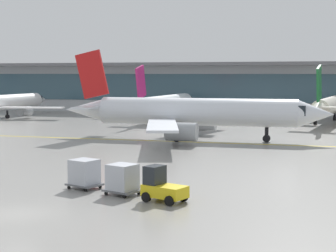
% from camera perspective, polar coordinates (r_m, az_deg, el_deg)
% --- Properties ---
extents(ground_plane, '(400.00, 400.00, 0.00)m').
position_cam_1_polar(ground_plane, '(31.78, -15.24, -8.65)').
color(ground_plane, gray).
extents(taxiway_centreline_stripe, '(109.89, 5.61, 0.01)m').
position_cam_1_polar(taxiway_centreline_stripe, '(62.24, 2.46, -1.64)').
color(taxiway_centreline_stripe, yellow).
rests_on(taxiway_centreline_stripe, ground_plane).
extents(terminal_concourse, '(215.78, 11.00, 9.60)m').
position_cam_1_polar(terminal_concourse, '(105.31, 8.61, 3.86)').
color(terminal_concourse, '#B2B7BC').
rests_on(terminal_concourse, ground_plane).
extents(gate_airplane_1, '(23.99, 25.84, 8.56)m').
position_cam_1_polar(gate_airplane_1, '(100.17, -16.43, 2.28)').
color(gate_airplane_1, white).
rests_on(gate_airplane_1, ground_plane).
extents(gate_airplane_2, '(24.79, 26.65, 8.83)m').
position_cam_1_polar(gate_airplane_2, '(91.06, -0.21, 2.26)').
color(gate_airplane_2, white).
rests_on(gate_airplane_2, ground_plane).
extents(gate_airplane_3, '(24.46, 26.44, 8.75)m').
position_cam_1_polar(gate_airplane_3, '(87.17, 16.06, 1.90)').
color(gate_airplane_3, silver).
rests_on(gate_airplane_3, ground_plane).
extents(taxiing_regional_jet, '(31.45, 29.24, 10.42)m').
position_cam_1_polar(taxiing_regional_jet, '(63.95, 2.60, 1.36)').
color(taxiing_regional_jet, silver).
rests_on(taxiing_regional_jet, ground_plane).
extents(baggage_tug, '(2.90, 2.25, 2.10)m').
position_cam_1_polar(baggage_tug, '(33.49, -0.64, -6.18)').
color(baggage_tug, yellow).
rests_on(baggage_tug, ground_plane).
extents(cargo_dolly_lead, '(2.49, 2.17, 1.94)m').
position_cam_1_polar(cargo_dolly_lead, '(35.33, -4.66, -5.32)').
color(cargo_dolly_lead, '#595B60').
rests_on(cargo_dolly_lead, ground_plane).
extents(cargo_dolly_trailing, '(2.49, 2.17, 1.94)m').
position_cam_1_polar(cargo_dolly_trailing, '(37.52, -8.51, -4.73)').
color(cargo_dolly_trailing, '#595B60').
rests_on(cargo_dolly_trailing, ground_plane).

